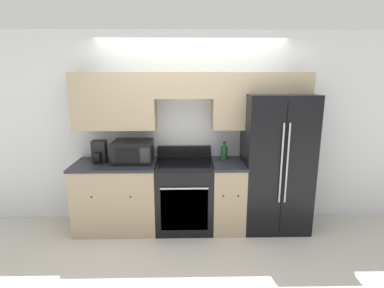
{
  "coord_description": "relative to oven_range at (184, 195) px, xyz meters",
  "views": [
    {
      "loc": [
        -0.08,
        -3.44,
        2.01
      ],
      "look_at": [
        -0.0,
        0.31,
        1.16
      ],
      "focal_mm": 28.0,
      "sensor_mm": 36.0,
      "label": 1
    }
  ],
  "objects": [
    {
      "name": "ground_plane",
      "position": [
        0.1,
        -0.31,
        -0.46
      ],
      "size": [
        12.0,
        12.0,
        0.0
      ],
      "primitive_type": "plane",
      "color": "beige"
    },
    {
      "name": "wall_back",
      "position": [
        0.11,
        0.28,
        0.98
      ],
      "size": [
        8.0,
        0.39,
        2.6
      ],
      "color": "silver",
      "rests_on": "ground_plane"
    },
    {
      "name": "lower_cabinets_left",
      "position": [
        -0.9,
        -0.0,
        -0.0
      ],
      "size": [
        1.08,
        0.64,
        0.91
      ],
      "color": "tan",
      "rests_on": "ground_plane"
    },
    {
      "name": "lower_cabinets_right",
      "position": [
        0.58,
        -0.0,
        -0.0
      ],
      "size": [
        0.44,
        0.64,
        0.91
      ],
      "color": "tan",
      "rests_on": "ground_plane"
    },
    {
      "name": "oven_range",
      "position": [
        0.0,
        0.0,
        0.0
      ],
      "size": [
        0.74,
        0.65,
        1.07
      ],
      "color": "black",
      "rests_on": "ground_plane"
    },
    {
      "name": "refrigerator",
      "position": [
        1.21,
        0.06,
        0.44
      ],
      "size": [
        0.85,
        0.77,
        1.8
      ],
      "color": "black",
      "rests_on": "ground_plane"
    },
    {
      "name": "microwave",
      "position": [
        -0.67,
        0.05,
        0.59
      ],
      "size": [
        0.51,
        0.41,
        0.28
      ],
      "color": "black",
      "rests_on": "lower_cabinets_left"
    },
    {
      "name": "bottle",
      "position": [
        0.54,
        0.16,
        0.55
      ],
      "size": [
        0.09,
        0.09,
        0.25
      ],
      "color": "#195928",
      "rests_on": "lower_cabinets_right"
    },
    {
      "name": "coffee_maker",
      "position": [
        -1.11,
        0.06,
        0.58
      ],
      "size": [
        0.18,
        0.2,
        0.29
      ],
      "color": "black",
      "rests_on": "lower_cabinets_left"
    }
  ]
}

